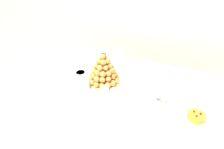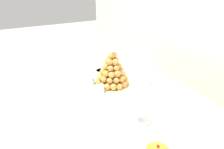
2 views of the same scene
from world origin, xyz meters
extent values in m
cylinder|color=brown|center=(-0.67, -0.41, 0.35)|extent=(0.04, 0.04, 0.71)
cylinder|color=brown|center=(-0.67, 0.41, 0.35)|extent=(0.04, 0.04, 0.71)
cylinder|color=brown|center=(0.67, 0.41, 0.35)|extent=(0.04, 0.04, 0.71)
cube|color=brown|center=(0.00, 0.00, 0.71)|extent=(1.47, 0.95, 0.02)
cube|color=white|center=(0.00, 0.00, 0.73)|extent=(1.53, 1.01, 0.00)
cube|color=white|center=(0.00, 0.50, 0.56)|extent=(1.53, 0.01, 0.33)
cube|color=white|center=(-0.76, 0.00, 0.56)|extent=(0.01, 1.01, 0.33)
cube|color=white|center=(-0.28, 0.02, 0.73)|extent=(0.56, 0.36, 0.01)
cube|color=white|center=(-0.28, -0.16, 0.74)|extent=(0.56, 0.01, 0.02)
cube|color=white|center=(-0.28, 0.21, 0.74)|extent=(0.56, 0.01, 0.02)
cube|color=white|center=(-0.56, 0.02, 0.74)|extent=(0.01, 0.36, 0.02)
cube|color=white|center=(0.00, 0.02, 0.74)|extent=(0.01, 0.36, 0.02)
cylinder|color=white|center=(-0.28, 0.02, 0.74)|extent=(0.33, 0.33, 0.00)
cylinder|color=tan|center=(-0.27, 0.06, 0.74)|extent=(0.25, 0.25, 0.01)
cone|color=#AA6F30|center=(-0.27, 0.06, 0.86)|extent=(0.17, 0.17, 0.22)
sphere|color=#CB8D3E|center=(-0.17, 0.06, 0.76)|extent=(0.04, 0.04, 0.04)
sphere|color=#C6883B|center=(-0.18, 0.10, 0.77)|extent=(0.04, 0.04, 0.04)
sphere|color=#C6873A|center=(-0.21, 0.13, 0.77)|extent=(0.04, 0.04, 0.04)
sphere|color=#C5863A|center=(-0.24, 0.15, 0.77)|extent=(0.04, 0.04, 0.04)
sphere|color=gold|center=(-0.28, 0.16, 0.77)|extent=(0.04, 0.04, 0.04)
sphere|color=#C98B3D|center=(-0.32, 0.15, 0.76)|extent=(0.04, 0.04, 0.04)
sphere|color=#C6883B|center=(-0.35, 0.12, 0.77)|extent=(0.04, 0.04, 0.04)
sphere|color=#C5873A|center=(-0.37, 0.08, 0.77)|extent=(0.05, 0.05, 0.05)
sphere|color=#C98B3D|center=(-0.37, 0.04, 0.77)|extent=(0.04, 0.04, 0.04)
sphere|color=#C98B3D|center=(-0.35, 0.00, 0.77)|extent=(0.05, 0.05, 0.05)
sphere|color=#C5873A|center=(-0.32, -0.02, 0.77)|extent=(0.04, 0.04, 0.04)
sphere|color=gold|center=(-0.28, -0.04, 0.77)|extent=(0.04, 0.04, 0.04)
sphere|color=#C98C3D|center=(-0.24, -0.03, 0.77)|extent=(0.04, 0.04, 0.04)
sphere|color=#C6883B|center=(-0.21, -0.01, 0.76)|extent=(0.05, 0.05, 0.05)
sphere|color=#C5863A|center=(-0.18, 0.02, 0.77)|extent=(0.04, 0.04, 0.04)
sphere|color=#CA8C3E|center=(-0.20, 0.09, 0.80)|extent=(0.04, 0.04, 0.04)
sphere|color=#CA8C3E|center=(-0.22, 0.12, 0.80)|extent=(0.04, 0.04, 0.04)
sphere|color=gold|center=(-0.26, 0.14, 0.80)|extent=(0.04, 0.04, 0.04)
sphere|color=#CA8D3E|center=(-0.30, 0.14, 0.80)|extent=(0.04, 0.04, 0.04)
sphere|color=gold|center=(-0.34, 0.11, 0.81)|extent=(0.04, 0.04, 0.04)
sphere|color=#C98C3D|center=(-0.35, 0.07, 0.80)|extent=(0.04, 0.04, 0.04)
sphere|color=#C98B3D|center=(-0.35, 0.03, 0.81)|extent=(0.04, 0.04, 0.04)
sphere|color=#C88A3C|center=(-0.33, 0.00, 0.81)|extent=(0.04, 0.04, 0.04)
sphere|color=gold|center=(-0.29, -0.02, 0.80)|extent=(0.05, 0.05, 0.05)
sphere|color=#C7893B|center=(-0.25, -0.02, 0.80)|extent=(0.04, 0.04, 0.04)
sphere|color=#C7893C|center=(-0.21, 0.01, 0.80)|extent=(0.04, 0.04, 0.04)
sphere|color=#C6873A|center=(-0.19, 0.05, 0.81)|extent=(0.04, 0.04, 0.04)
sphere|color=#C6873A|center=(-0.22, 0.10, 0.84)|extent=(0.05, 0.05, 0.05)
sphere|color=#C98C3D|center=(-0.26, 0.12, 0.84)|extent=(0.04, 0.04, 0.04)
sphere|color=gold|center=(-0.30, 0.12, 0.84)|extent=(0.05, 0.05, 0.05)
sphere|color=#CA8C3E|center=(-0.33, 0.09, 0.84)|extent=(0.04, 0.04, 0.04)
sphere|color=#C5873A|center=(-0.34, 0.06, 0.84)|extent=(0.05, 0.05, 0.05)
sphere|color=#C6873A|center=(-0.32, 0.02, 0.84)|extent=(0.04, 0.04, 0.04)
sphere|color=#C6883B|center=(-0.29, 0.00, 0.84)|extent=(0.05, 0.05, 0.05)
sphere|color=#C7893B|center=(-0.25, 0.00, 0.84)|extent=(0.04, 0.04, 0.04)
sphere|color=#C5873A|center=(-0.22, 0.03, 0.84)|extent=(0.04, 0.04, 0.04)
sphere|color=#C5873A|center=(-0.21, 0.07, 0.84)|extent=(0.05, 0.05, 0.05)
sphere|color=#C88A3C|center=(-0.25, 0.10, 0.88)|extent=(0.04, 0.04, 0.04)
sphere|color=#C88A3C|center=(-0.29, 0.10, 0.88)|extent=(0.04, 0.04, 0.04)
sphere|color=#C6873A|center=(-0.32, 0.07, 0.88)|extent=(0.04, 0.04, 0.04)
sphere|color=#C88A3C|center=(-0.31, 0.03, 0.88)|extent=(0.04, 0.04, 0.04)
sphere|color=#C7893B|center=(-0.28, 0.01, 0.88)|extent=(0.04, 0.04, 0.04)
sphere|color=#C88A3C|center=(-0.24, 0.03, 0.88)|extent=(0.04, 0.04, 0.04)
sphere|color=#C88A3C|center=(-0.23, 0.07, 0.88)|extent=(0.04, 0.04, 0.04)
sphere|color=#CB8D3E|center=(-0.27, 0.09, 0.92)|extent=(0.04, 0.04, 0.04)
sphere|color=gold|center=(-0.30, 0.07, 0.91)|extent=(0.05, 0.05, 0.05)
sphere|color=#C98C3D|center=(-0.29, 0.04, 0.92)|extent=(0.04, 0.04, 0.04)
sphere|color=#C88A3C|center=(-0.26, 0.03, 0.92)|extent=(0.04, 0.04, 0.04)
sphere|color=#C7893C|center=(-0.24, 0.07, 0.92)|extent=(0.04, 0.04, 0.04)
sphere|color=#CA8D3E|center=(-0.28, 0.07, 0.95)|extent=(0.05, 0.05, 0.05)
sphere|color=#C88B3D|center=(-0.27, 0.05, 0.95)|extent=(0.04, 0.04, 0.04)
sphere|color=white|center=(-0.27, 0.06, 0.99)|extent=(0.04, 0.04, 0.04)
cylinder|color=silver|center=(-0.49, -0.07, 0.76)|extent=(0.06, 0.06, 0.05)
cylinder|color=brown|center=(-0.49, -0.07, 0.75)|extent=(0.05, 0.05, 0.02)
cylinder|color=#8C603D|center=(-0.49, -0.07, 0.77)|extent=(0.05, 0.05, 0.02)
sphere|color=brown|center=(-0.48, -0.08, 0.78)|extent=(0.02, 0.02, 0.02)
cylinder|color=silver|center=(-0.35, -0.07, 0.76)|extent=(0.06, 0.06, 0.06)
cylinder|color=#F4EAC6|center=(-0.35, -0.07, 0.75)|extent=(0.05, 0.05, 0.02)
cylinder|color=white|center=(-0.35, -0.07, 0.77)|extent=(0.05, 0.05, 0.02)
sphere|color=brown|center=(-0.36, -0.07, 0.78)|extent=(0.02, 0.02, 0.02)
cylinder|color=silver|center=(-0.20, -0.06, 0.76)|extent=(0.05, 0.05, 0.05)
cylinder|color=gold|center=(-0.20, -0.06, 0.75)|extent=(0.04, 0.04, 0.02)
cylinder|color=#EAC166|center=(-0.20, -0.06, 0.77)|extent=(0.04, 0.04, 0.02)
sphere|color=brown|center=(-0.21, -0.07, 0.78)|extent=(0.01, 0.01, 0.01)
cylinder|color=silver|center=(-0.07, -0.07, 0.76)|extent=(0.06, 0.06, 0.05)
cylinder|color=brown|center=(-0.07, -0.07, 0.75)|extent=(0.05, 0.05, 0.02)
cylinder|color=#8C603D|center=(-0.07, -0.07, 0.77)|extent=(0.05, 0.05, 0.02)
sphere|color=brown|center=(-0.07, -0.07, 0.78)|extent=(0.02, 0.02, 0.02)
cylinder|color=white|center=(-0.47, 0.06, 0.75)|extent=(0.08, 0.08, 0.03)
cylinder|color=#F2CC59|center=(-0.47, 0.06, 0.76)|extent=(0.07, 0.07, 0.00)
cylinder|color=white|center=(0.15, 0.02, 0.73)|extent=(0.11, 0.11, 0.01)
cylinder|color=white|center=(0.15, 0.02, 0.77)|extent=(0.02, 0.02, 0.08)
cylinder|color=white|center=(0.15, 0.02, 0.89)|extent=(0.12, 0.12, 0.15)
cylinder|color=yellow|center=(0.18, 0.02, 0.83)|extent=(0.05, 0.04, 0.05)
cylinder|color=yellow|center=(0.14, 0.04, 0.83)|extent=(0.06, 0.04, 0.06)
cylinder|color=#E54C47|center=(0.13, -0.01, 0.83)|extent=(0.05, 0.05, 0.05)
cylinder|color=brown|center=(0.17, 0.02, 0.85)|extent=(0.05, 0.05, 0.05)
cylinder|color=#E54C47|center=(0.13, 0.03, 0.85)|extent=(0.04, 0.04, 0.05)
cylinder|color=yellow|center=(0.16, 0.00, 0.85)|extent=(0.04, 0.04, 0.02)
cylinder|color=brown|center=(0.16, 0.04, 0.87)|extent=(0.05, 0.05, 0.03)
cylinder|color=yellow|center=(0.13, 0.02, 0.87)|extent=(0.05, 0.05, 0.05)
cylinder|color=brown|center=(0.14, -0.01, 0.87)|extent=(0.06, 0.05, 0.05)
cylinder|color=#E54C47|center=(0.18, 0.00, 0.87)|extent=(0.05, 0.04, 0.05)
cylinder|color=#9ED860|center=(0.14, 0.03, 0.89)|extent=(0.05, 0.04, 0.05)
cylinder|color=#9ED860|center=(0.13, 0.00, 0.89)|extent=(0.05, 0.05, 0.05)
cylinder|color=#72B2E0|center=(0.18, 0.01, 0.89)|extent=(0.06, 0.05, 0.06)
cylinder|color=brown|center=(0.13, 0.04, 0.91)|extent=(0.05, 0.04, 0.04)
cylinder|color=#D199D8|center=(0.15, -0.01, 0.91)|extent=(0.05, 0.05, 0.05)
cylinder|color=yellow|center=(0.18, 0.03, 0.91)|extent=(0.05, 0.05, 0.03)
cylinder|color=brown|center=(0.14, 0.02, 0.93)|extent=(0.05, 0.04, 0.05)
cylinder|color=brown|center=(0.16, 0.00, 0.93)|extent=(0.05, 0.05, 0.03)
cylinder|color=#F9A54C|center=(0.17, 0.03, 0.93)|extent=(0.05, 0.04, 0.05)
cylinder|color=pink|center=(0.12, 0.00, 0.95)|extent=(0.05, 0.04, 0.04)
cylinder|color=#E54C47|center=(0.17, -0.01, 0.95)|extent=(0.05, 0.05, 0.05)
cylinder|color=yellow|center=(0.17, 0.03, 0.95)|extent=(0.06, 0.04, 0.06)
cylinder|color=pink|center=(0.14, 0.04, 0.95)|extent=(0.05, 0.05, 0.04)
cylinder|color=white|center=(0.39, -0.07, 0.73)|extent=(0.21, 0.21, 0.01)
torus|color=gold|center=(0.39, -0.07, 0.73)|extent=(0.20, 0.20, 0.00)
cylinder|color=orange|center=(0.39, -0.07, 0.75)|extent=(0.11, 0.11, 0.03)
sphere|color=#A51923|center=(0.41, -0.06, 0.77)|extent=(0.01, 0.01, 0.01)
sphere|color=#A51923|center=(0.37, -0.06, 0.77)|extent=(0.01, 0.01, 0.01)
sphere|color=#A51923|center=(0.39, -0.09, 0.77)|extent=(0.01, 0.01, 0.01)
cylinder|color=silver|center=(-0.26, 0.36, 0.73)|extent=(0.06, 0.06, 0.00)
cylinder|color=silver|center=(-0.26, 0.36, 0.78)|extent=(0.01, 0.01, 0.10)
sphere|color=silver|center=(-0.26, 0.36, 0.86)|extent=(0.08, 0.08, 0.08)
camera|label=1|loc=(0.24, -1.00, 1.58)|focal=30.40mm
camera|label=2|loc=(0.86, -0.54, 1.43)|focal=32.62mm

